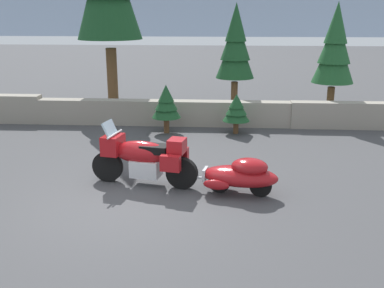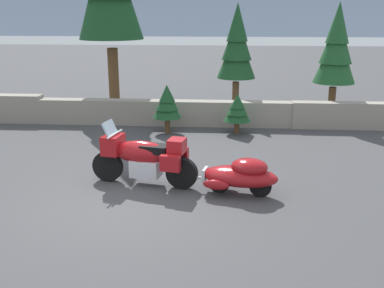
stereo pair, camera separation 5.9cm
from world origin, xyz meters
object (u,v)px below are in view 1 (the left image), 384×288
Objects in this scene: touring_motorcycle at (143,156)px; pine_tree_secondary at (335,47)px; car_shaped_trailer at (241,175)px; pine_tree_far_right at (236,45)px.

pine_tree_secondary is (5.22, 6.27, 1.77)m from touring_motorcycle.
car_shaped_trailer is (2.00, -0.39, -0.21)m from touring_motorcycle.
pine_tree_far_right is (2.06, 7.20, 1.75)m from touring_motorcycle.
car_shaped_trailer is at bearing -11.03° from touring_motorcycle.
touring_motorcycle is 0.60× the size of pine_tree_far_right.
car_shaped_trailer is 0.59× the size of pine_tree_far_right.
car_shaped_trailer is 7.84m from pine_tree_far_right.
pine_tree_far_right is at bearing 74.04° from touring_motorcycle.
touring_motorcycle is at bearing 168.97° from car_shaped_trailer.
touring_motorcycle is 0.60× the size of pine_tree_secondary.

